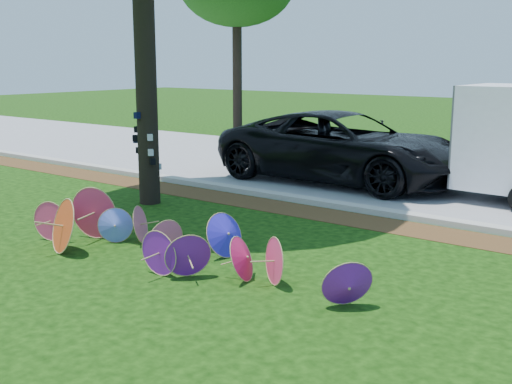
% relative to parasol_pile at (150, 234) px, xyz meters
% --- Properties ---
extents(ground, '(90.00, 90.00, 0.00)m').
position_rel_parasol_pile_xyz_m(ground, '(0.39, -0.47, -0.37)').
color(ground, black).
rests_on(ground, ground).
extents(mulch_strip, '(90.00, 1.00, 0.01)m').
position_rel_parasol_pile_xyz_m(mulch_strip, '(0.39, 4.03, -0.37)').
color(mulch_strip, '#472D16').
rests_on(mulch_strip, ground).
extents(curb, '(90.00, 0.30, 0.12)m').
position_rel_parasol_pile_xyz_m(curb, '(0.39, 4.73, -0.31)').
color(curb, '#B7B5AD').
rests_on(curb, ground).
extents(street, '(90.00, 8.00, 0.01)m').
position_rel_parasol_pile_xyz_m(street, '(0.39, 8.88, -0.37)').
color(street, gray).
rests_on(street, ground).
extents(parasol_pile, '(6.20, 2.03, 0.91)m').
position_rel_parasol_pile_xyz_m(parasol_pile, '(0.00, 0.00, 0.00)').
color(parasol_pile, purple).
rests_on(parasol_pile, ground).
extents(black_van, '(6.30, 2.93, 1.74)m').
position_rel_parasol_pile_xyz_m(black_van, '(-0.80, 7.32, 0.50)').
color(black_van, black).
rests_on(black_van, ground).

